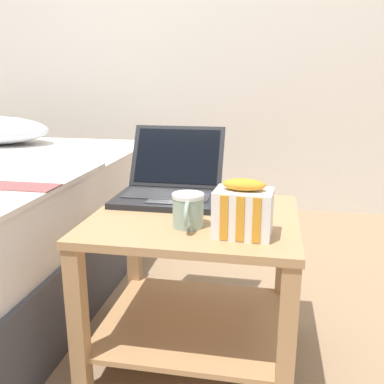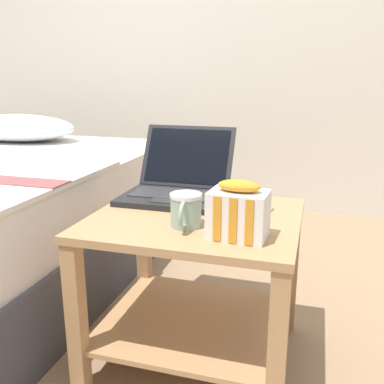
{
  "view_description": "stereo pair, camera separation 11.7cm",
  "coord_description": "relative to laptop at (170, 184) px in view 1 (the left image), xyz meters",
  "views": [
    {
      "loc": [
        0.21,
        -1.15,
        0.85
      ],
      "look_at": [
        0.0,
        -0.04,
        0.54
      ],
      "focal_mm": 40.0,
      "sensor_mm": 36.0,
      "label": 1
    },
    {
      "loc": [
        0.32,
        -1.12,
        0.85
      ],
      "look_at": [
        0.0,
        -0.04,
        0.54
      ],
      "focal_mm": 40.0,
      "sensor_mm": 36.0,
      "label": 2
    }
  ],
  "objects": [
    {
      "name": "bedside_table",
      "position": [
        0.11,
        -0.17,
        -0.21
      ],
      "size": [
        0.59,
        0.52,
        0.46
      ],
      "color": "tan",
      "rests_on": "ground_plane"
    },
    {
      "name": "cell_phone",
      "position": [
        0.27,
        -0.12,
        -0.04
      ],
      "size": [
        0.11,
        0.16,
        0.01
      ],
      "color": "#B7BABC",
      "rests_on": "bedside_table"
    },
    {
      "name": "back_wall",
      "position": [
        0.11,
        1.45,
        0.74
      ],
      "size": [
        8.0,
        0.05,
        2.5
      ],
      "color": "beige",
      "rests_on": "ground_plane"
    },
    {
      "name": "laptop",
      "position": [
        0.0,
        0.0,
        0.0
      ],
      "size": [
        0.32,
        0.34,
        0.22
      ],
      "color": "black",
      "rests_on": "bedside_table"
    },
    {
      "name": "snack_bag",
      "position": [
        0.26,
        -0.31,
        0.02
      ],
      "size": [
        0.15,
        0.11,
        0.15
      ],
      "color": "white",
      "rests_on": "bedside_table"
    },
    {
      "name": "mug_front_left",
      "position": [
        0.12,
        -0.27,
        0.01
      ],
      "size": [
        0.08,
        0.12,
        0.09
      ],
      "color": "#8CA593",
      "rests_on": "bedside_table"
    },
    {
      "name": "ground_plane",
      "position": [
        0.11,
        -0.17,
        -0.51
      ],
      "size": [
        8.0,
        8.0,
        0.0
      ],
      "primitive_type": "plane",
      "color": "#937556"
    }
  ]
}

